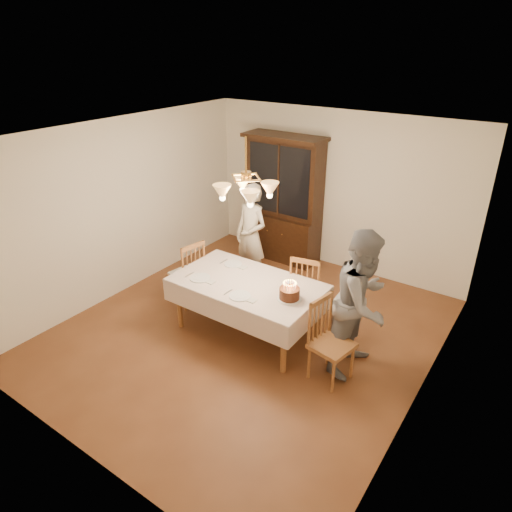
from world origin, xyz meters
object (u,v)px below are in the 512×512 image
Objects in this scene: dining_table at (247,287)px; china_hutch at (284,201)px; birthday_cake at (289,294)px; elderly_woman at (251,236)px; chair_far_side at (307,290)px.

china_hutch is (-0.85, 2.25, 0.36)m from dining_table.
china_hutch is at bearing 123.19° from birthday_cake.
china_hutch is 1.14m from elderly_woman.
chair_far_side is at bearing -5.82° from elderly_woman.
birthday_cake is (1.40, -1.19, 0.01)m from elderly_woman.
china_hutch reaches higher than elderly_woman.
chair_far_side is at bearing 56.64° from dining_table.
birthday_cake is at bearing -4.19° from dining_table.
chair_far_side reaches higher than dining_table.
china_hutch is at bearing 110.66° from dining_table.
dining_table is at bearing -69.34° from china_hutch.
china_hutch is 1.32× the size of elderly_woman.
china_hutch reaches higher than chair_far_side.
chair_far_side is at bearing -48.62° from china_hutch.
elderly_woman is (0.10, -1.11, -0.22)m from china_hutch.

